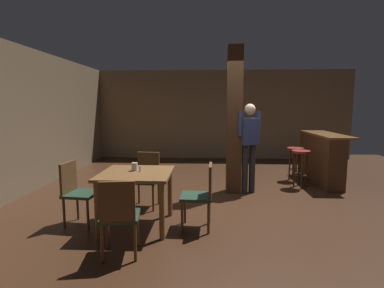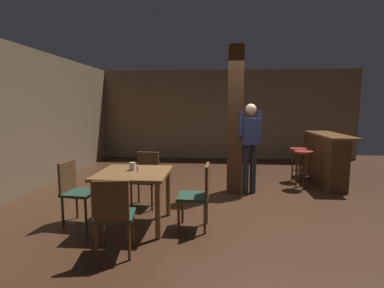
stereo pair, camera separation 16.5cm
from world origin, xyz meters
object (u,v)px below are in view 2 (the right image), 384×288
(chair_south, at_px, (114,213))
(standing_person, at_px, (250,142))
(chair_west, at_px, (75,189))
(chair_east, at_px, (199,193))
(salt_shaker, at_px, (138,168))
(dining_table, at_px, (134,181))
(napkin_cup, at_px, (132,166))
(bar_stool_near, at_px, (303,160))
(bar_counter, at_px, (324,158))
(bar_stool_mid, at_px, (298,156))
(chair_north, at_px, (146,176))

(chair_south, relative_size, standing_person, 0.52)
(chair_west, relative_size, chair_east, 1.00)
(chair_west, height_order, salt_shaker, chair_west)
(dining_table, xyz_separation_m, napkin_cup, (-0.04, 0.09, 0.18))
(dining_table, relative_size, chair_west, 1.08)
(chair_west, bearing_deg, chair_south, -45.96)
(bar_stool_near, bearing_deg, bar_counter, 40.65)
(standing_person, xyz_separation_m, bar_stool_near, (1.13, 0.48, -0.42))
(dining_table, distance_m, standing_person, 2.48)
(chair_south, relative_size, chair_east, 1.00)
(bar_stool_mid, bearing_deg, dining_table, -136.99)
(chair_north, xyz_separation_m, salt_shaker, (0.08, -0.82, 0.31))
(dining_table, height_order, bar_stool_near, dining_table)
(bar_counter, bearing_deg, chair_north, -152.84)
(chair_east, bearing_deg, bar_counter, 46.35)
(chair_north, xyz_separation_m, bar_stool_mid, (3.00, 1.91, 0.05))
(dining_table, height_order, standing_person, standing_person)
(chair_south, distance_m, bar_stool_near, 4.22)
(bar_stool_near, bearing_deg, salt_shaker, -143.40)
(chair_east, bearing_deg, standing_person, 63.36)
(salt_shaker, bearing_deg, chair_east, -5.65)
(napkin_cup, relative_size, salt_shaker, 1.48)
(bar_counter, bearing_deg, bar_stool_near, -139.35)
(chair_west, distance_m, bar_counter, 5.11)
(chair_west, relative_size, chair_north, 1.00)
(salt_shaker, bearing_deg, bar_stool_mid, 43.00)
(chair_east, xyz_separation_m, standing_person, (0.87, 1.74, 0.50))
(chair_north, height_order, salt_shaker, chair_north)
(dining_table, xyz_separation_m, chair_south, (0.02, -0.89, -0.14))
(chair_south, bearing_deg, chair_east, 43.73)
(dining_table, xyz_separation_m, chair_west, (-0.86, 0.01, -0.14))
(dining_table, bearing_deg, napkin_cup, 115.62)
(salt_shaker, bearing_deg, chair_west, -177.79)
(chair_south, bearing_deg, bar_stool_mid, 51.11)
(salt_shaker, relative_size, bar_counter, 0.04)
(dining_table, relative_size, bar_stool_near, 1.25)
(chair_south, relative_size, salt_shaker, 11.71)
(dining_table, xyz_separation_m, standing_person, (1.78, 1.70, 0.36))
(chair_east, xyz_separation_m, bar_stool_near, (2.00, 2.21, 0.08))
(dining_table, xyz_separation_m, chair_east, (0.91, -0.04, -0.14))
(dining_table, height_order, chair_north, chair_north)
(chair_south, relative_size, bar_stool_near, 1.16)
(bar_stool_mid, bearing_deg, chair_east, -126.28)
(chair_south, relative_size, chair_north, 1.00)
(dining_table, height_order, napkin_cup, napkin_cup)
(napkin_cup, distance_m, salt_shaker, 0.10)
(chair_south, relative_size, chair_west, 1.00)
(chair_east, relative_size, napkin_cup, 7.93)
(chair_west, height_order, bar_stool_near, chair_west)
(chair_east, height_order, napkin_cup, chair_east)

